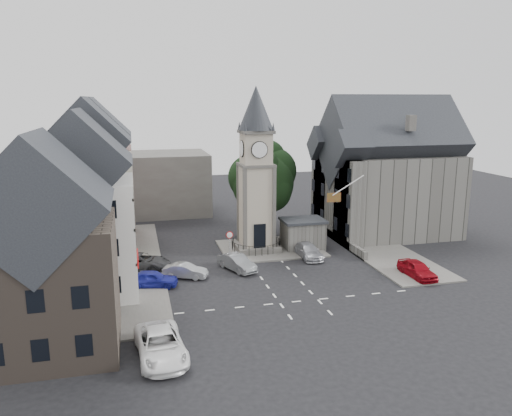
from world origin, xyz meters
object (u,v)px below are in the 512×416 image
object	(u,v)px
clock_tower	(256,171)
car_west_blue	(153,279)
car_east_red	(417,269)
pedestrian	(352,240)
stone_shelter	(303,234)

from	to	relation	value
clock_tower	car_west_blue	distance (m)	15.11
clock_tower	car_west_blue	world-z (taller)	clock_tower
car_east_red	pedestrian	bearing A→B (deg)	98.90
clock_tower	pedestrian	size ratio (longest dim) A/B	9.00
car_west_blue	pedestrian	size ratio (longest dim) A/B	2.25
stone_shelter	pedestrian	world-z (taller)	stone_shelter
clock_tower	pedestrian	xyz separation A→B (m)	(9.70, -1.76, -7.22)
stone_shelter	pedestrian	distance (m)	5.11
car_east_red	pedestrian	size ratio (longest dim) A/B	2.38
stone_shelter	pedestrian	xyz separation A→B (m)	(4.90, -1.27, -0.65)
stone_shelter	car_east_red	world-z (taller)	stone_shelter
car_east_red	pedestrian	xyz separation A→B (m)	(-1.80, 9.23, 0.17)
car_east_red	car_west_blue	bearing A→B (deg)	169.64
stone_shelter	car_west_blue	bearing A→B (deg)	-154.65
stone_shelter	car_west_blue	distance (m)	17.06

